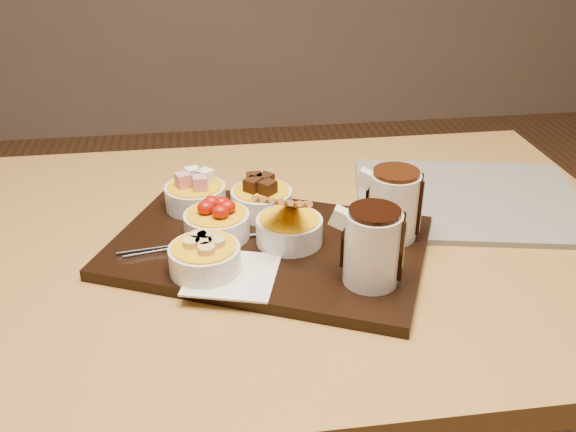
{
  "coord_description": "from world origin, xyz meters",
  "views": [
    {
      "loc": [
        -0.09,
        -0.87,
        1.26
      ],
      "look_at": [
        0.03,
        -0.04,
        0.81
      ],
      "focal_mm": 40.0,
      "sensor_mm": 36.0,
      "label": 1
    }
  ],
  "objects": [
    {
      "name": "dining_table",
      "position": [
        0.0,
        0.0,
        0.65
      ],
      "size": [
        1.2,
        0.8,
        0.75
      ],
      "color": "#B08541",
      "rests_on": "ground"
    },
    {
      "name": "serving_board",
      "position": [
        -0.0,
        -0.04,
        0.76
      ],
      "size": [
        0.54,
        0.46,
        0.02
      ],
      "primitive_type": "cube",
      "rotation": [
        0.0,
        0.0,
        -0.42
      ],
      "color": "black",
      "rests_on": "dining_table"
    },
    {
      "name": "napkin",
      "position": [
        -0.06,
        -0.12,
        0.77
      ],
      "size": [
        0.15,
        0.15,
        0.0
      ],
      "primitive_type": "cube",
      "rotation": [
        0.0,
        0.0,
        -0.28
      ],
      "color": "white",
      "rests_on": "serving_board"
    },
    {
      "name": "bowl_marshmallows",
      "position": [
        -0.11,
        0.09,
        0.79
      ],
      "size": [
        0.1,
        0.1,
        0.04
      ],
      "primitive_type": "cylinder",
      "color": "silver",
      "rests_on": "serving_board"
    },
    {
      "name": "bowl_cake",
      "position": [
        -0.0,
        0.06,
        0.79
      ],
      "size": [
        0.1,
        0.1,
        0.04
      ],
      "primitive_type": "cylinder",
      "color": "silver",
      "rests_on": "serving_board"
    },
    {
      "name": "bowl_strawberries",
      "position": [
        -0.08,
        -0.01,
        0.79
      ],
      "size": [
        0.1,
        0.1,
        0.04
      ],
      "primitive_type": "cylinder",
      "color": "silver",
      "rests_on": "serving_board"
    },
    {
      "name": "bowl_biscotti",
      "position": [
        0.03,
        -0.04,
        0.79
      ],
      "size": [
        0.1,
        0.1,
        0.04
      ],
      "primitive_type": "cylinder",
      "color": "silver",
      "rests_on": "serving_board"
    },
    {
      "name": "bowl_bananas",
      "position": [
        -0.1,
        -0.11,
        0.79
      ],
      "size": [
        0.1,
        0.1,
        0.04
      ],
      "primitive_type": "cylinder",
      "color": "silver",
      "rests_on": "serving_board"
    },
    {
      "name": "pitcher_dark_chocolate",
      "position": [
        0.12,
        -0.16,
        0.82
      ],
      "size": [
        0.1,
        0.1,
        0.1
      ],
      "primitive_type": "cylinder",
      "rotation": [
        0.0,
        0.0,
        -0.42
      ],
      "color": "silver",
      "rests_on": "serving_board"
    },
    {
      "name": "pitcher_milk_chocolate",
      "position": [
        0.19,
        -0.05,
        0.82
      ],
      "size": [
        0.1,
        0.1,
        0.1
      ],
      "primitive_type": "cylinder",
      "rotation": [
        0.0,
        0.0,
        -0.42
      ],
      "color": "silver",
      "rests_on": "serving_board"
    },
    {
      "name": "fondue_skewers",
      "position": [
        -0.1,
        -0.03,
        0.77
      ],
      "size": [
        0.06,
        0.26,
        0.01
      ],
      "primitive_type": null,
      "rotation": [
        0.0,
        0.0,
        -1.44
      ],
      "color": "silver",
      "rests_on": "serving_board"
    },
    {
      "name": "newspaper",
      "position": [
        0.36,
        0.08,
        0.76
      ],
      "size": [
        0.44,
        0.38,
        0.01
      ],
      "primitive_type": "cube",
      "rotation": [
        0.0,
        0.0,
        -0.2
      ],
      "color": "beige",
      "rests_on": "dining_table"
    }
  ]
}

